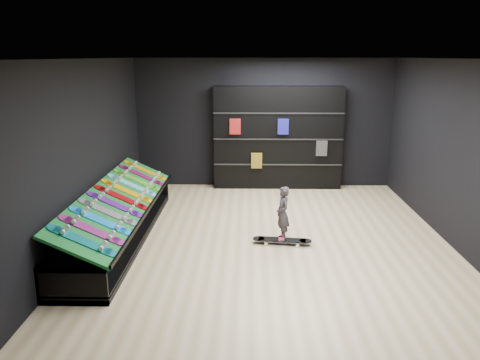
{
  "coord_description": "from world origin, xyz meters",
  "views": [
    {
      "loc": [
        -0.36,
        -7.47,
        3.04
      ],
      "look_at": [
        -0.5,
        0.2,
        1.0
      ],
      "focal_mm": 35.0,
      "sensor_mm": 36.0,
      "label": 1
    }
  ],
  "objects_px": {
    "display_rack": "(120,225)",
    "floor_skateboard": "(282,242)",
    "back_shelving": "(278,138)",
    "child": "(282,224)"
  },
  "relations": [
    {
      "from": "back_shelving",
      "to": "child",
      "type": "distance_m",
      "value": 3.62
    },
    {
      "from": "display_rack",
      "to": "back_shelving",
      "type": "bearing_deg",
      "value": 49.1
    },
    {
      "from": "display_rack",
      "to": "floor_skateboard",
      "type": "bearing_deg",
      "value": -4.1
    },
    {
      "from": "back_shelving",
      "to": "floor_skateboard",
      "type": "height_order",
      "value": "back_shelving"
    },
    {
      "from": "display_rack",
      "to": "floor_skateboard",
      "type": "relative_size",
      "value": 4.59
    },
    {
      "from": "display_rack",
      "to": "back_shelving",
      "type": "relative_size",
      "value": 1.51
    },
    {
      "from": "back_shelving",
      "to": "floor_skateboard",
      "type": "distance_m",
      "value": 3.7
    },
    {
      "from": "back_shelving",
      "to": "child",
      "type": "height_order",
      "value": "back_shelving"
    },
    {
      "from": "back_shelving",
      "to": "child",
      "type": "xyz_separation_m",
      "value": [
        -0.12,
        -3.52,
        -0.83
      ]
    },
    {
      "from": "back_shelving",
      "to": "floor_skateboard",
      "type": "relative_size",
      "value": 3.03
    }
  ]
}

